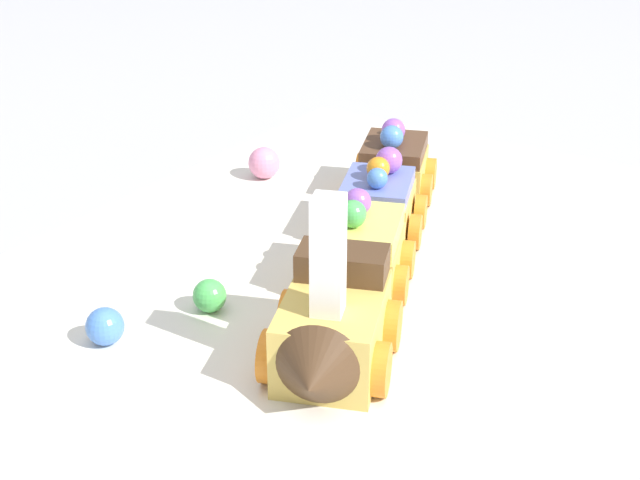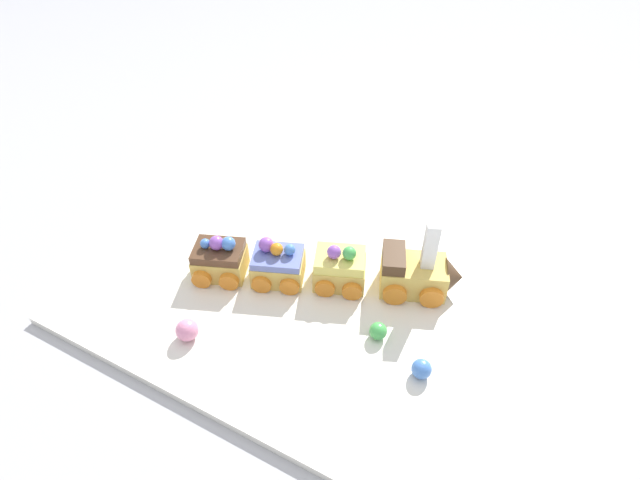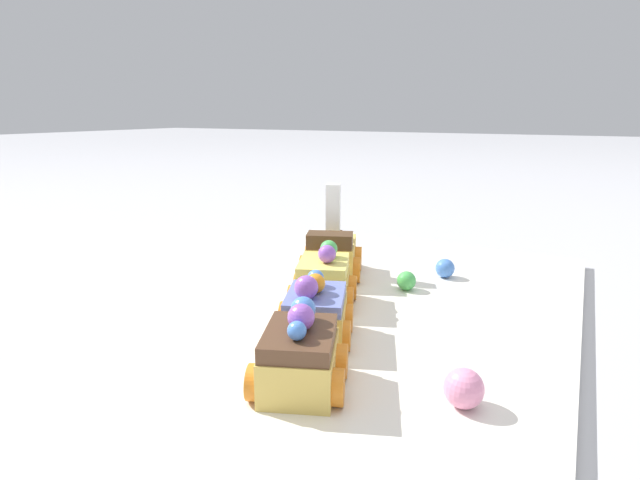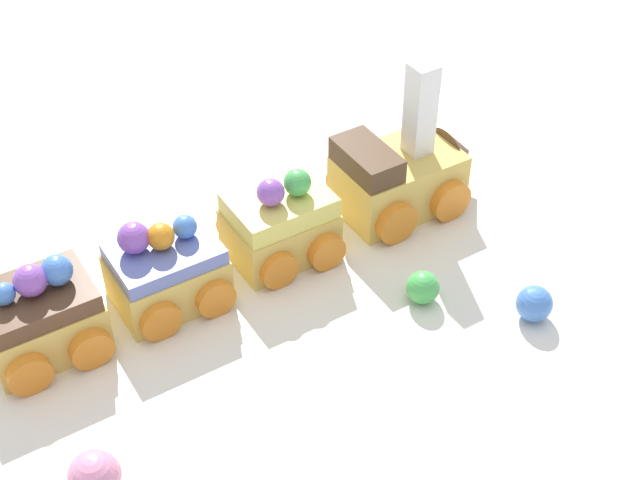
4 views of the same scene
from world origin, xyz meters
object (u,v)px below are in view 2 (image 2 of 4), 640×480
cake_car_lemon (340,268)px  cake_car_blueberry (279,264)px  gumball_blue (422,369)px  gumball_pink (187,330)px  cake_train_locomotive (420,273)px  cake_car_chocolate (220,259)px  gumball_green (378,331)px

cake_car_lemon → cake_car_blueberry: cake_car_lemon is taller
gumball_blue → gumball_pink: bearing=-163.3°
cake_train_locomotive → cake_car_lemon: cake_train_locomotive is taller
cake_train_locomotive → cake_car_blueberry: bearing=179.9°
cake_car_lemon → cake_car_chocolate: (-0.16, -0.06, -0.00)m
cake_train_locomotive → cake_car_blueberry: size_ratio=1.38×
cake_train_locomotive → cake_car_lemon: bearing=-179.9°
cake_car_lemon → cake_car_blueberry: 0.09m
cake_car_blueberry → gumball_blue: cake_car_blueberry is taller
gumball_blue → gumball_green: bearing=157.0°
cake_car_lemon → cake_car_chocolate: cake_car_lemon is taller
cake_train_locomotive → cake_car_chocolate: (-0.27, -0.10, -0.00)m
cake_car_blueberry → cake_car_chocolate: size_ratio=1.00×
cake_car_blueberry → cake_car_chocolate: cake_car_chocolate is taller
cake_train_locomotive → cake_car_lemon: 0.11m
cake_train_locomotive → gumball_pink: size_ratio=4.28×
gumball_green → cake_train_locomotive: bearing=81.4°
gumball_green → gumball_pink: (-0.22, -0.12, 0.00)m
cake_car_blueberry → cake_car_chocolate: 0.09m
gumball_pink → gumball_blue: bearing=16.7°
cake_car_chocolate → gumball_green: size_ratio=3.95×
gumball_green → gumball_blue: (0.07, -0.03, 0.00)m
cake_train_locomotive → gumball_green: (-0.02, -0.11, -0.02)m
gumball_green → gumball_blue: size_ratio=0.93×
gumball_green → gumball_blue: gumball_blue is taller
cake_car_chocolate → gumball_pink: (0.03, -0.12, -0.01)m
cake_car_blueberry → gumball_green: size_ratio=3.95×
gumball_green → cake_car_lemon: bearing=142.9°
cake_train_locomotive → gumball_green: bearing=-120.0°
cake_car_lemon → gumball_blue: cake_car_lemon is taller
cake_train_locomotive → gumball_blue: size_ratio=5.11×
cake_car_chocolate → cake_car_lemon: bearing=-0.0°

